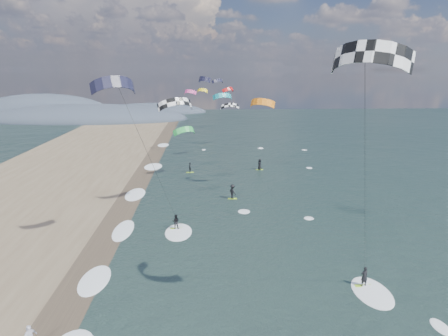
{
  "coord_description": "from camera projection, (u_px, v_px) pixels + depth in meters",
  "views": [
    {
      "loc": [
        -2.65,
        -19.44,
        15.29
      ],
      "look_at": [
        -1.0,
        12.0,
        7.0
      ],
      "focal_mm": 30.0,
      "sensor_mm": 36.0,
      "label": 1
    }
  ],
  "objects": [
    {
      "name": "far_kitesurfers",
      "position": [
        236.0,
        178.0,
        51.21
      ],
      "size": [
        12.03,
        14.57,
        1.84
      ],
      "color": "#A1DF27",
      "rests_on": "ground"
    },
    {
      "name": "bg_kite_field",
      "position": [
        214.0,
        94.0,
        71.76
      ],
      "size": [
        13.77,
        71.49,
        7.82
      ],
      "color": "#D83F8C",
      "rests_on": "ground"
    },
    {
      "name": "shoreline_surf",
      "position": [
        122.0,
        231.0,
        36.5
      ],
      "size": [
        2.4,
        79.4,
        0.11
      ],
      "color": "white",
      "rests_on": "ground"
    },
    {
      "name": "kitesurfer_near_b",
      "position": [
        141.0,
        141.0,
        30.52
      ],
      "size": [
        6.87,
        8.7,
        15.38
      ],
      "color": "#A1DF27",
      "rests_on": "ground"
    },
    {
      "name": "ground",
      "position": [
        251.0,
        329.0,
        22.8
      ],
      "size": [
        260.0,
        260.0,
        0.0
      ],
      "primitive_type": "plane",
      "color": "black",
      "rests_on": "ground"
    },
    {
      "name": "kitesurfer_near_a",
      "position": [
        367.0,
        124.0,
        19.27
      ],
      "size": [
        7.59,
        9.11,
        17.0
      ],
      "color": "#A1DF27",
      "rests_on": "ground"
    },
    {
      "name": "wet_sand_strip",
      "position": [
        96.0,
        255.0,
        31.85
      ],
      "size": [
        3.0,
        240.0,
        0.0
      ],
      "primitive_type": "cube",
      "color": "#382D23",
      "rests_on": "ground"
    },
    {
      "name": "coastal_hills",
      "position": [
        78.0,
        117.0,
        124.7
      ],
      "size": [
        80.0,
        41.0,
        15.0
      ],
      "color": "#3D4756",
      "rests_on": "ground"
    }
  ]
}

